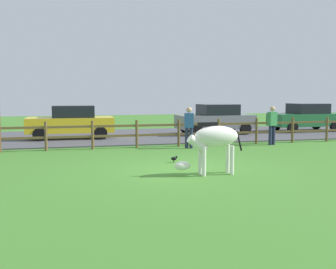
{
  "coord_description": "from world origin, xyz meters",
  "views": [
    {
      "loc": [
        -3.25,
        -10.84,
        2.17
      ],
      "look_at": [
        -0.22,
        1.13,
        0.91
      ],
      "focal_mm": 43.06,
      "sensor_mm": 36.0,
      "label": 1
    }
  ],
  "objects": [
    {
      "name": "parked_car_yellow",
      "position": [
        -3.03,
        8.73,
        0.84
      ],
      "size": [
        4.02,
        1.91,
        1.56
      ],
      "color": "yellow",
      "rests_on": "parking_asphalt"
    },
    {
      "name": "parked_car_grey",
      "position": [
        4.39,
        9.1,
        0.84
      ],
      "size": [
        4.07,
        2.03,
        1.56
      ],
      "color": "slate",
      "rests_on": "parking_asphalt"
    },
    {
      "name": "visitor_left_of_tree",
      "position": [
        5.18,
        4.5,
        0.91
      ],
      "size": [
        0.4,
        0.3,
        1.64
      ],
      "color": "#232847",
      "rests_on": "ground_plane"
    },
    {
      "name": "zebra",
      "position": [
        0.54,
        -0.81,
        0.93
      ],
      "size": [
        1.94,
        0.51,
        1.41
      ],
      "color": "white",
      "rests_on": "ground_plane"
    },
    {
      "name": "parked_car_green",
      "position": [
        9.92,
        9.32,
        0.84
      ],
      "size": [
        4.05,
        1.97,
        1.56
      ],
      "color": "#236B38",
      "rests_on": "parking_asphalt"
    },
    {
      "name": "parking_asphalt",
      "position": [
        0.0,
        9.3,
        0.03
      ],
      "size": [
        28.0,
        7.4,
        0.05
      ],
      "primitive_type": "cube",
      "color": "#47474C",
      "rests_on": "ground_plane"
    },
    {
      "name": "paddock_fence",
      "position": [
        -0.53,
        5.0,
        0.64
      ],
      "size": [
        21.05,
        0.11,
        1.12
      ],
      "color": "brown",
      "rests_on": "ground_plane"
    },
    {
      "name": "ground_plane",
      "position": [
        0.0,
        0.0,
        0.0
      ],
      "size": [
        60.0,
        60.0,
        0.0
      ],
      "primitive_type": "plane",
      "color": "#3D7528"
    },
    {
      "name": "visitor_right_of_tree",
      "position": [
        1.45,
        4.34,
        0.91
      ],
      "size": [
        0.4,
        0.3,
        1.64
      ],
      "color": "#232847",
      "rests_on": "ground_plane"
    },
    {
      "name": "crow_on_grass",
      "position": [
        0.02,
        1.29,
        0.13
      ],
      "size": [
        0.21,
        0.1,
        0.2
      ],
      "color": "black",
      "rests_on": "ground_plane"
    }
  ]
}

